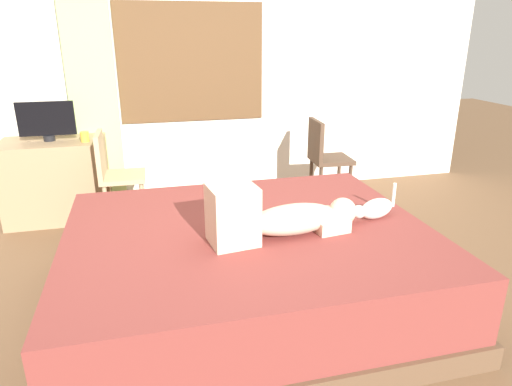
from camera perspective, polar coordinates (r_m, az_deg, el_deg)
ground_plane at (r=2.87m, az=-1.95°, el=-15.88°), size 16.00×16.00×0.00m
back_wall_with_window at (r=4.76m, az=-8.76°, el=16.78°), size 6.40×0.14×2.90m
bed at (r=2.92m, az=-0.95°, el=-9.21°), size 2.26×1.87×0.53m
person_lying at (r=2.67m, az=2.83°, el=-3.02°), size 0.94×0.36×0.34m
cat at (r=3.01m, az=14.63°, el=-1.91°), size 0.35×0.18×0.21m
desk at (r=4.59m, az=-23.69°, el=1.53°), size 0.90×0.56×0.74m
tv_monitor at (r=4.47m, az=-24.79°, el=8.25°), size 0.48×0.10×0.35m
cup at (r=4.33m, az=-20.69°, el=6.62°), size 0.08×0.08×0.09m
chair_by_desk at (r=4.16m, az=-17.38°, el=2.53°), size 0.39×0.39×0.86m
chair_spare at (r=4.57m, az=8.59°, el=4.72°), size 0.40×0.40×0.86m
curtain_left at (r=4.66m, az=-19.93°, el=12.64°), size 0.44×0.06×2.38m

